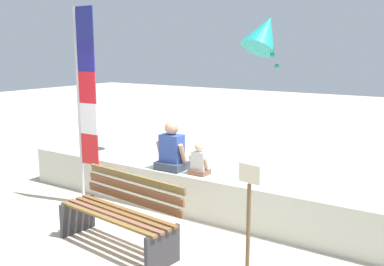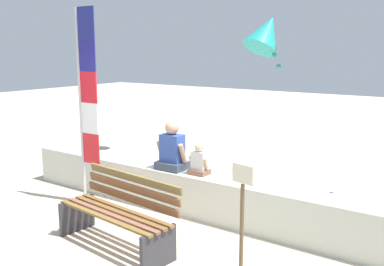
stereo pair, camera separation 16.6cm
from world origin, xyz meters
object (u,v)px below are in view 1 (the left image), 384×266
object	(u,v)px
person_adult	(172,151)
kite_teal	(264,33)
park_bench	(121,214)
flag_banner	(84,95)
person_child	(199,162)
sign_post	(248,223)

from	to	relation	value
person_adult	kite_teal	bearing A→B (deg)	65.14
park_bench	flag_banner	size ratio (longest dim) A/B	0.57
person_child	sign_post	xyz separation A→B (m)	(1.61, -1.67, 0.01)
person_adult	park_bench	bearing A→B (deg)	-79.96
park_bench	person_adult	world-z (taller)	person_adult
flag_banner	sign_post	world-z (taller)	flag_banner
park_bench	sign_post	world-z (taller)	sign_post
person_child	sign_post	size ratio (longest dim) A/B	0.34
flag_banner	sign_post	xyz separation A→B (m)	(3.34, -1.11, -0.92)
park_bench	sign_post	distance (m)	1.91
person_child	person_adult	bearing A→B (deg)	-179.96
park_bench	person_child	size ratio (longest dim) A/B	3.67
park_bench	kite_teal	xyz separation A→B (m)	(0.49, 3.02, 2.27)
kite_teal	sign_post	bearing A→B (deg)	-67.42
flag_banner	sign_post	distance (m)	3.64
person_child	kite_teal	xyz separation A→B (m)	(0.25, 1.60, 1.88)
person_child	sign_post	distance (m)	2.32
park_bench	flag_banner	world-z (taller)	flag_banner
park_bench	person_adult	size ratio (longest dim) A/B	2.32
sign_post	flag_banner	bearing A→B (deg)	161.58
person_adult	person_child	xyz separation A→B (m)	(0.50, 0.00, -0.11)
flag_banner	park_bench	bearing A→B (deg)	-30.13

